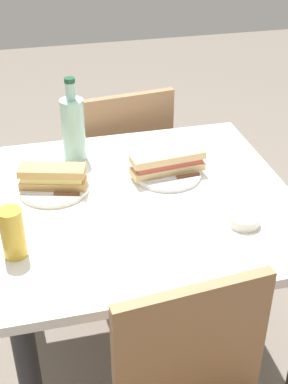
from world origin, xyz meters
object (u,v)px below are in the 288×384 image
Objects in this scene: water_bottle at (73,127)px; beer_glass at (13,233)px; baguette_sandwich_near at (168,162)px; plate_far at (54,188)px; dining_table at (144,229)px; chair_near at (121,165)px; olive_bowl at (244,220)px; baguette_sandwich_far at (53,177)px; knife_far at (54,194)px; knife_near at (177,178)px; plate_near at (167,173)px.

water_bottle is 0.54m from beer_glass.
plate_far is (0.37, 0.00, -0.04)m from baguette_sandwich_near.
dining_table is at bearing 119.50° from water_bottle.
chair_near is 0.91m from olive_bowl.
beer_glass is at bearing 61.61° from chair_near.
plate_far is 0.04m from baguette_sandwich_far.
baguette_sandwich_far is at bearing 0.00° from plate_far.
knife_far is 1.23× the size of beer_glass.
water_bottle reaches higher than knife_near.
baguette_sandwich_near is 0.35m from water_bottle.
olive_bowl is at bearing 148.49° from plate_far.
plate_near is 0.37m from baguette_sandwich_far.
olive_bowl reaches higher than knife_far.
plate_far is at bearing -113.29° from beer_glass.
knife_near is 0.39m from water_bottle.
knife_near is 0.81× the size of plate_far.
plate_far is at bearing 0.22° from baguette_sandwich_near.
chair_near is 3.41× the size of baguette_sandwich_near.
olive_bowl is (-0.42, 0.51, -0.10)m from water_bottle.
knife_near is 0.58m from beer_glass.
baguette_sandwich_far reaches higher than plate_near.
water_bottle is (-0.10, -0.25, 0.10)m from knife_far.
chair_near is 0.61m from baguette_sandwich_near.
knife_far reaches higher than dining_table.
plate_near is 1.57× the size of beer_glass.
beer_glass reaches higher than baguette_sandwich_near.
knife_far is at bearing 0.53° from knife_near.
dining_table is 4.12× the size of plate_near.
plate_near is 0.59m from beer_glass.
plate_far is (0.37, 0.00, 0.00)m from plate_near.
knife_far is 0.61× the size of water_bottle.
olive_bowl is at bearing 129.42° from water_bottle.
olive_bowl reaches higher than knife_near.
olive_bowl is at bearing 148.49° from baguette_sandwich_far.
water_bottle is (0.28, -0.19, 0.07)m from baguette_sandwich_near.
plate_far is 1.03× the size of baguette_sandwich_far.
plate_near is at bearing -179.78° from baguette_sandwich_far.
beer_glass is 1.59× the size of olive_bowl.
knife_near is 0.39m from plate_far.
plate_far is 0.05m from knife_far.
baguette_sandwich_far is 1.52× the size of beer_glass.
knife_near is at bearing -153.22° from dining_table.
water_bottle is at bearing -115.70° from plate_far.
baguette_sandwich_far is (0.37, 0.00, -0.00)m from baguette_sandwich_near.
baguette_sandwich_far is at bearing 58.94° from chair_near.
water_bottle is at bearing -50.58° from olive_bowl.
baguette_sandwich_far reaches higher than knife_far.
knife_near is 1.26× the size of beer_glass.
baguette_sandwich_far is at bearing -92.86° from knife_far.
water_bottle is (-0.09, -0.19, 0.11)m from plate_far.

